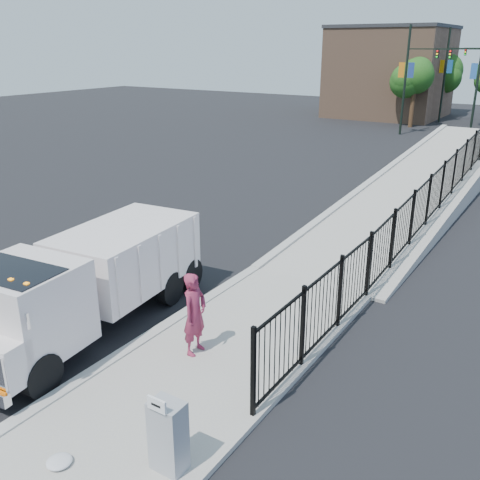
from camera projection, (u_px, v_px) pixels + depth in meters
The scene contains 16 objects.
ground at pixel (173, 325), 13.35m from camera, with size 120.00×120.00×0.00m, color black.
sidewalk at pixel (184, 389), 10.77m from camera, with size 3.55×12.00×0.12m, color #9E998E.
curb at pixel (115, 359), 11.74m from camera, with size 0.30×12.00×0.16m, color #ADAAA3.
ramp at pixel (427, 195), 24.93m from camera, with size 3.95×24.00×1.70m, color #9E998E.
iron_fence at pixel (440, 200), 20.73m from camera, with size 0.10×28.00×1.80m, color black.
truck at pixel (84, 280), 12.65m from camera, with size 2.91×7.17×2.39m.
worker at pixel (195, 314), 11.64m from camera, with size 0.69×0.45×1.89m, color maroon.
utility_cabinet at pixel (168, 436), 8.48m from camera, with size 0.55×0.40×1.25m, color gray.
arrow_sign at pixel (157, 405), 8.05m from camera, with size 0.35×0.04×0.22m, color white.
debris at pixel (59, 461), 8.74m from camera, with size 0.43×0.43×0.11m, color silver.
light_pole_0 at pixel (410, 76), 40.10m from camera, with size 3.77×0.22×8.00m.
light_pole_1 at pixel (474, 77), 38.62m from camera, with size 3.78×0.22×8.00m.
light_pole_2 at pixel (449, 72), 46.64m from camera, with size 3.77×0.22×8.00m.
tree_0 at pixel (415, 79), 44.07m from camera, with size 3.00×3.00×5.50m.
tree_2 at pixel (444, 74), 51.23m from camera, with size 3.33×3.33×5.67m.
building at pixel (390, 73), 51.33m from camera, with size 10.00×10.00×8.00m, color #8C664C.
Camera 1 is at (7.77, -9.04, 6.58)m, focal length 40.00 mm.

